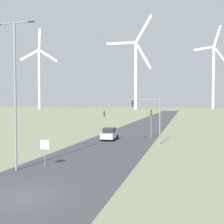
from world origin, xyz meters
TOP-DOWN VIEW (x-y plane):
  - ground_plane at (0.00, 0.00)m, footprint 600.00×600.00m
  - road_surface at (0.00, 48.00)m, footprint 10.00×240.00m
  - streetlamp at (-4.18, 5.16)m, footprint 3.80×0.32m
  - stop_sign_near at (-2.53, 6.86)m, footprint 0.81×0.07m
  - traffic_light_post_near_left at (-3.67, 27.68)m, footprint 0.28×0.34m
  - traffic_light_post_near_right at (3.99, 27.69)m, footprint 0.28×0.34m
  - traffic_light_mast_overhead at (4.42, 21.71)m, footprint 4.38×0.35m
  - car_approaching at (-1.66, 23.88)m, footprint 2.02×4.19m
  - wind_turbine_far_left at (-107.36, 179.69)m, footprint 29.97×8.35m
  - wind_turbine_left at (-27.84, 186.48)m, footprint 35.64×2.60m
  - wind_turbine_center at (31.98, 225.09)m, footprint 28.64×15.49m

SIDE VIEW (x-z plane):
  - ground_plane at x=0.00m, z-range 0.00..0.00m
  - road_surface at x=0.00m, z-range 0.00..0.01m
  - car_approaching at x=-1.66m, z-range 0.00..1.83m
  - stop_sign_near at x=-2.53m, z-range 0.46..2.78m
  - traffic_light_post_near_left at x=-3.67m, z-range 0.97..5.14m
  - traffic_light_post_near_right at x=3.99m, z-range 1.01..5.40m
  - traffic_light_mast_overhead at x=4.42m, z-range 1.30..7.51m
  - streetlamp at x=-4.18m, z-range 1.38..13.43m
  - wind_turbine_far_left at x=-107.36m, z-range -3.56..62.67m
  - wind_turbine_left at x=-27.84m, z-range -4.03..67.92m
  - wind_turbine_center at x=31.98m, z-range -3.67..67.58m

